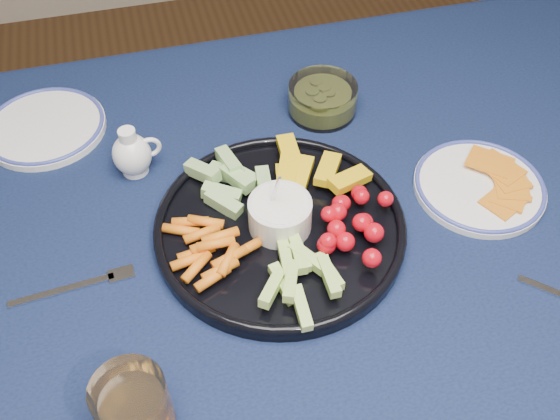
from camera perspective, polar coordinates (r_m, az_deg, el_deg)
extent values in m
cylinder|color=#4C2E19|center=(1.73, 24.25, 4.84)|extent=(0.07, 0.07, 0.70)
cube|color=#4C2E19|center=(0.91, 7.52, -3.48)|extent=(1.60, 1.00, 0.04)
cube|color=black|center=(0.89, 7.67, -2.57)|extent=(1.66, 1.06, 0.01)
cube|color=black|center=(1.36, -0.74, 10.56)|extent=(1.66, 0.01, 0.30)
cylinder|color=black|center=(0.88, 0.00, -1.75)|extent=(0.35, 0.35, 0.02)
torus|color=black|center=(0.87, 0.00, -1.26)|extent=(0.35, 0.35, 0.01)
cylinder|color=white|center=(0.86, 0.00, -0.42)|extent=(0.09, 0.09, 0.05)
cylinder|color=white|center=(0.84, 0.00, 0.45)|extent=(0.08, 0.08, 0.01)
cylinder|color=white|center=(0.99, -13.07, 3.68)|extent=(0.04, 0.04, 0.01)
ellipsoid|color=white|center=(0.97, -13.38, 4.95)|extent=(0.06, 0.06, 0.07)
cylinder|color=white|center=(0.95, -13.75, 6.47)|extent=(0.03, 0.03, 0.03)
torus|color=white|center=(0.97, -11.85, 5.64)|extent=(0.04, 0.01, 0.04)
torus|color=#39419F|center=(0.96, -13.62, 5.94)|extent=(0.03, 0.03, 0.00)
cylinder|color=white|center=(1.06, 3.90, 10.13)|extent=(0.12, 0.12, 0.05)
cylinder|color=#5A621C|center=(1.07, 3.87, 9.73)|extent=(0.10, 0.10, 0.03)
cylinder|color=white|center=(0.99, 17.73, 2.02)|extent=(0.20, 0.20, 0.01)
torus|color=#39419F|center=(0.98, 17.82, 2.26)|extent=(0.19, 0.19, 0.01)
cylinder|color=white|center=(0.72, -13.19, -17.28)|extent=(0.08, 0.08, 0.10)
cylinder|color=orange|center=(0.74, -12.89, -17.96)|extent=(0.07, 0.07, 0.05)
cube|color=silver|center=(0.88, -19.32, -6.97)|extent=(0.14, 0.02, 0.00)
cube|color=silver|center=(0.87, -14.30, -5.71)|extent=(0.04, 0.02, 0.00)
cylinder|color=white|center=(1.11, -20.65, 7.05)|extent=(0.20, 0.20, 0.01)
torus|color=#39419F|center=(1.10, -20.74, 7.32)|extent=(0.19, 0.19, 0.01)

